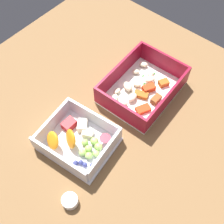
% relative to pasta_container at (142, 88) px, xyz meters
% --- Properties ---
extents(table_surface, '(0.80, 0.80, 0.02)m').
position_rel_pasta_container_xyz_m(table_surface, '(0.12, -0.02, -0.03)').
color(table_surface, brown).
rests_on(table_surface, ground).
extents(pasta_container, '(0.20, 0.16, 0.06)m').
position_rel_pasta_container_xyz_m(pasta_container, '(0.00, 0.00, 0.00)').
color(pasta_container, white).
rests_on(pasta_container, table_surface).
extents(fruit_bowl, '(0.15, 0.16, 0.05)m').
position_rel_pasta_container_xyz_m(fruit_bowl, '(0.21, -0.02, -0.00)').
color(fruit_bowl, white).
rests_on(fruit_bowl, table_surface).
extents(paper_cup_liner, '(0.03, 0.03, 0.02)m').
position_rel_pasta_container_xyz_m(paper_cup_liner, '(0.32, 0.06, -0.01)').
color(paper_cup_liner, white).
rests_on(paper_cup_liner, table_surface).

